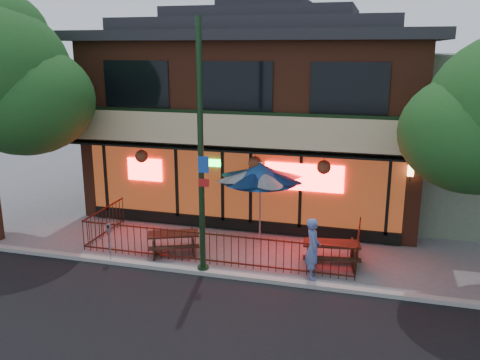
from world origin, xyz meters
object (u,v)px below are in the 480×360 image
object	(u,v)px
picnic_table_left	(173,240)
parking_meter_near	(109,237)
street_light	(201,165)
pedestrian	(313,248)
patio_umbrella	(260,173)
picnic_table_right	(331,250)

from	to	relation	value
picnic_table_left	parking_meter_near	world-z (taller)	parking_meter_near
street_light	pedestrian	size ratio (longest dim) A/B	4.04
picnic_table_left	patio_umbrella	world-z (taller)	patio_umbrella
picnic_table_right	pedestrian	distance (m)	1.16
pedestrian	parking_meter_near	world-z (taller)	pedestrian
picnic_table_left	pedestrian	world-z (taller)	pedestrian
street_light	parking_meter_near	bearing A→B (deg)	-178.46
picnic_table_right	street_light	bearing A→B (deg)	-156.53
street_light	parking_meter_near	distance (m)	3.71
patio_umbrella	parking_meter_near	distance (m)	5.06
parking_meter_near	picnic_table_right	bearing A→B (deg)	13.97
street_light	parking_meter_near	xyz separation A→B (m)	(-2.89, -0.08, -2.32)
patio_umbrella	street_light	bearing A→B (deg)	-109.60
picnic_table_left	patio_umbrella	size ratio (longest dim) A/B	0.69
parking_meter_near	street_light	bearing A→B (deg)	1.54
picnic_table_left	street_light	bearing A→B (deg)	-39.09
street_light	picnic_table_left	size ratio (longest dim) A/B	3.71
picnic_table_left	picnic_table_right	xyz separation A→B (m)	(4.81, 0.40, 0.03)
street_light	patio_umbrella	size ratio (longest dim) A/B	2.56
patio_umbrella	pedestrian	xyz separation A→B (m)	(2.04, -2.30, -1.47)
street_light	picnic_table_right	bearing A→B (deg)	23.47
pedestrian	street_light	bearing A→B (deg)	84.66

